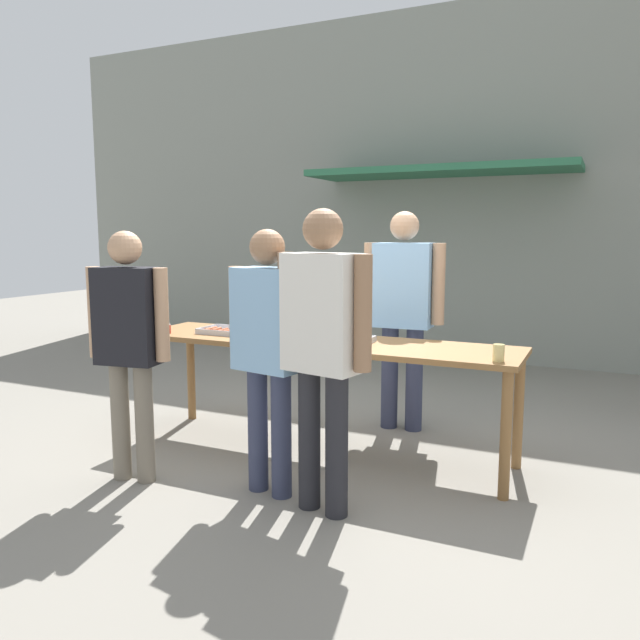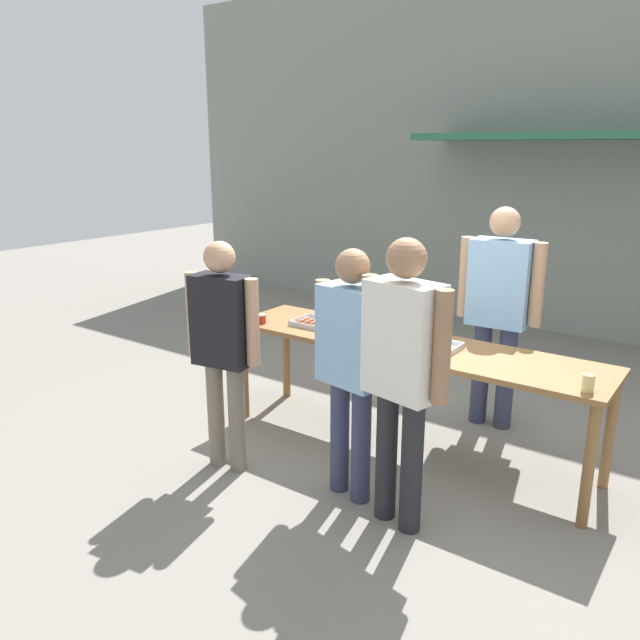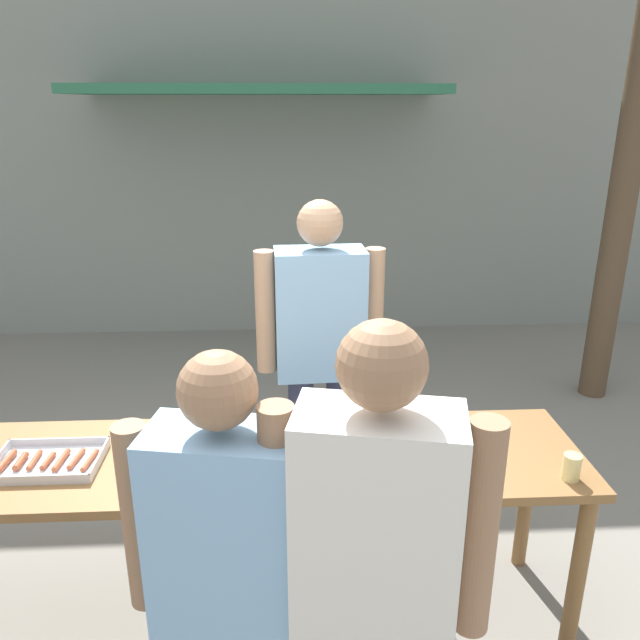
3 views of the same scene
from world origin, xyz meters
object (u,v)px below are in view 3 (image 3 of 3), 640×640
at_px(person_customer_with_cup, 375,565).
at_px(person_customer_waiting_in_line, 228,566).
at_px(food_tray_sausages, 47,462).
at_px(person_server_behind_table, 320,338).
at_px(beer_cup, 572,467).
at_px(food_tray_buns, 289,455).

xyz_separation_m(person_customer_with_cup, person_customer_waiting_in_line, (-0.42, 0.10, -0.07)).
distance_m(food_tray_sausages, person_customer_with_cup, 1.55).
distance_m(person_server_behind_table, person_customer_waiting_in_line, 1.68).
bearing_deg(food_tray_sausages, person_customer_waiting_in_line, -43.98).
bearing_deg(person_customer_waiting_in_line, person_server_behind_table, -92.12).
xyz_separation_m(person_server_behind_table, person_customer_waiting_in_line, (-0.36, -1.63, -0.09)).
height_order(person_customer_with_cup, person_customer_waiting_in_line, person_customer_with_cup).
bearing_deg(person_server_behind_table, beer_cup, -50.71).
relative_size(food_tray_buns, beer_cup, 3.47).
bearing_deg(beer_cup, person_server_behind_table, 132.05).
height_order(beer_cup, person_customer_with_cup, person_customer_with_cup).
distance_m(food_tray_sausages, person_server_behind_table, 1.47).
relative_size(person_customer_with_cup, person_customer_waiting_in_line, 1.07).
bearing_deg(beer_cup, food_tray_buns, 169.33).
xyz_separation_m(beer_cup, person_customer_waiting_in_line, (-1.31, -0.58, 0.08)).
distance_m(beer_cup, person_customer_with_cup, 1.13).
relative_size(beer_cup, person_server_behind_table, 0.06).
relative_size(food_tray_buns, person_server_behind_table, 0.20).
distance_m(beer_cup, person_server_behind_table, 1.43).
distance_m(food_tray_buns, person_server_behind_table, 0.88).
height_order(food_tray_sausages, person_server_behind_table, person_server_behind_table).
xyz_separation_m(food_tray_sausages, person_server_behind_table, (1.18, 0.84, 0.21)).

